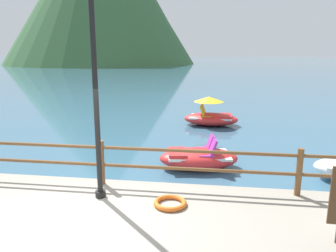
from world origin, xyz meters
TOP-DOWN VIEW (x-y plane):
  - ground_plane at (0.00, 40.00)m, footprint 200.00×200.00m
  - dock_railing at (0.00, 1.55)m, footprint 23.92×0.12m
  - lamp_post at (0.18, 0.93)m, footprint 0.28×0.28m
  - life_ring at (1.56, 0.76)m, footprint 0.61×0.61m
  - pedal_boat_0 at (1.91, 3.92)m, footprint 2.32×1.55m
  - pedal_boat_1 at (2.16, 9.28)m, footprint 2.36×1.44m

SIDE VIEW (x-z plane):
  - ground_plane at x=0.00m, z-range 0.00..0.00m
  - pedal_boat_0 at x=1.91m, z-range -0.15..0.72m
  - pedal_boat_1 at x=2.16m, z-range -0.20..1.03m
  - life_ring at x=1.56m, z-range 0.40..0.49m
  - dock_railing at x=0.00m, z-range 0.50..1.45m
  - lamp_post at x=0.18m, z-range 0.84..5.35m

